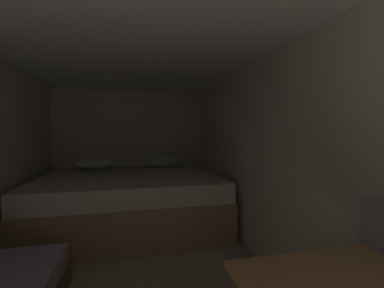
# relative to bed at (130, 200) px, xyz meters

# --- Properties ---
(wall_back) EXTENTS (2.59, 0.05, 2.02)m
(wall_back) POSITION_rel_bed_xyz_m (0.00, 0.97, 0.65)
(wall_back) COLOR beige
(wall_back) RESTS_ON ground
(wall_right) EXTENTS (0.05, 4.85, 2.02)m
(wall_right) POSITION_rel_bed_xyz_m (1.27, -1.48, 0.65)
(wall_right) COLOR beige
(wall_right) RESTS_ON ground
(ceiling_slab) EXTENTS (2.59, 4.85, 0.05)m
(ceiling_slab) POSITION_rel_bed_xyz_m (0.00, -1.48, 1.68)
(ceiling_slab) COLOR white
(ceiling_slab) RESTS_ON wall_left
(bed) EXTENTS (2.37, 1.83, 0.91)m
(bed) POSITION_rel_bed_xyz_m (0.00, 0.00, 0.00)
(bed) COLOR tan
(bed) RESTS_ON ground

